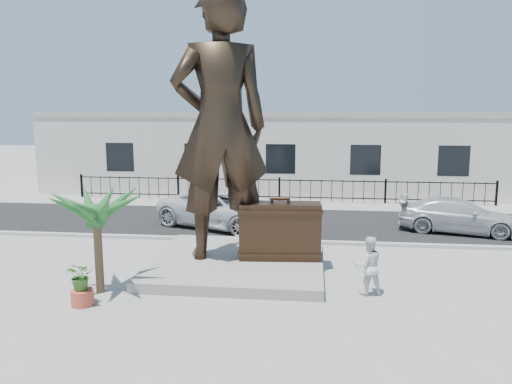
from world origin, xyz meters
The scene contains 16 objects.
ground centered at (0.00, 0.00, 0.00)m, with size 100.00×100.00×0.00m, color #9E9991.
street centered at (0.00, 8.00, 0.01)m, with size 40.00×7.00×0.01m, color black.
curb centered at (0.00, 4.50, 0.06)m, with size 40.00×0.25×0.12m, color #A5A399.
far_sidewalk centered at (0.00, 12.00, 0.01)m, with size 40.00×2.50×0.02m, color #9E9991.
plinth centered at (-0.50, 1.50, 0.15)m, with size 5.20×5.20×0.30m, color gray.
fence centered at (0.00, 12.80, 0.60)m, with size 22.00×0.10×1.20m, color black.
building centered at (0.00, 17.00, 2.20)m, with size 28.00×7.00×4.40m, color silver.
statue centered at (-1.05, 1.67, 4.35)m, with size 2.95×1.94×8.10m, color black.
suitcase centered at (0.78, 1.61, 1.17)m, with size 2.47×0.79×1.74m, color black.
tourist centered at (3.26, -0.37, 0.79)m, with size 0.77×0.60×1.58m, color silver.
car_white centered at (-1.93, 6.71, 0.78)m, with size 2.54×5.52×1.53m, color silver.
car_silver centered at (7.55, 6.93, 0.68)m, with size 1.87×4.61×1.34m, color #B3B5B8.
worker centered at (-3.53, 11.80, 0.88)m, with size 1.11×0.64×1.71m, color #FF410D.
palm_tree centered at (-3.86, -1.04, 0.00)m, with size 1.80×1.80×3.20m, color #1E5522, non-canonical shape.
planter centered at (-3.92, -1.96, 0.20)m, with size 0.56×0.56×0.40m, color #B94731.
shrub centered at (-3.92, -1.96, 0.76)m, with size 0.64×0.56×0.72m, color #2E611F.
Camera 1 is at (1.76, -13.25, 4.86)m, focal length 35.00 mm.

